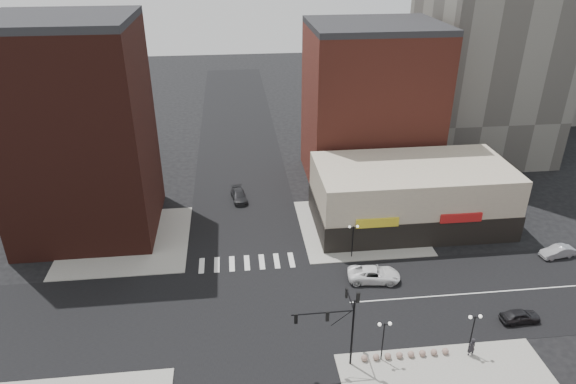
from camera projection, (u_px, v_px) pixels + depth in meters
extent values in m
plane|color=black|center=(251.00, 310.00, 51.10)|extent=(240.00, 240.00, 0.00)
cube|color=black|center=(251.00, 310.00, 51.09)|extent=(200.00, 14.00, 0.02)
cube|color=black|center=(251.00, 310.00, 51.09)|extent=(14.00, 200.00, 0.02)
cube|color=gray|center=(127.00, 241.00, 62.46)|extent=(15.00, 15.00, 0.12)
cube|color=gray|center=(359.00, 227.00, 65.37)|extent=(15.00, 15.00, 0.12)
cube|color=#3C1913|center=(78.00, 134.00, 59.90)|extent=(16.00, 15.00, 25.00)
cube|color=#3C1913|center=(21.00, 143.00, 75.27)|extent=(20.00, 18.00, 12.00)
cube|color=maroon|center=(370.00, 107.00, 74.14)|extent=(18.00, 15.00, 22.00)
cube|color=#BCB095|center=(411.00, 195.00, 64.67)|extent=(24.00, 12.00, 8.00)
cube|color=black|center=(409.00, 211.00, 65.72)|extent=(24.20, 12.20, 3.40)
cylinder|color=black|center=(352.00, 334.00, 43.07)|extent=(0.18, 0.18, 7.00)
cylinder|color=black|center=(323.00, 313.00, 41.68)|extent=(5.20, 0.11, 0.11)
cylinder|color=black|center=(342.00, 318.00, 42.16)|extent=(1.72, 0.06, 1.46)
cylinder|color=black|center=(350.00, 299.00, 43.27)|extent=(0.11, 3.00, 0.11)
cube|color=black|center=(296.00, 319.00, 41.64)|extent=(0.28, 0.18, 0.95)
sphere|color=red|center=(296.00, 316.00, 41.50)|extent=(0.16, 0.16, 0.16)
cube|color=black|center=(327.00, 316.00, 41.90)|extent=(0.28, 0.18, 0.95)
sphere|color=red|center=(328.00, 313.00, 41.76)|extent=(0.16, 0.16, 0.16)
cube|color=black|center=(347.00, 293.00, 44.60)|extent=(0.18, 0.28, 0.95)
sphere|color=red|center=(347.00, 290.00, 44.46)|extent=(0.16, 0.16, 0.16)
cube|color=black|center=(358.00, 298.00, 41.37)|extent=(0.28, 0.18, 0.95)
sphere|color=red|center=(358.00, 295.00, 41.24)|extent=(0.16, 0.16, 0.16)
cylinder|color=black|center=(383.00, 342.00, 44.16)|extent=(0.11, 0.11, 4.00)
cylinder|color=black|center=(385.00, 325.00, 43.29)|extent=(0.90, 0.06, 0.06)
sphere|color=white|center=(380.00, 324.00, 43.20)|extent=(0.32, 0.32, 0.32)
sphere|color=white|center=(390.00, 324.00, 43.29)|extent=(0.32, 0.32, 0.32)
cylinder|color=black|center=(472.00, 335.00, 44.96)|extent=(0.11, 0.11, 4.00)
cylinder|color=black|center=(475.00, 318.00, 44.10)|extent=(0.90, 0.06, 0.06)
sphere|color=white|center=(470.00, 317.00, 44.01)|extent=(0.32, 0.32, 0.32)
sphere|color=white|center=(480.00, 316.00, 44.10)|extent=(0.32, 0.32, 0.32)
cylinder|color=black|center=(353.00, 242.00, 58.42)|extent=(0.11, 0.11, 4.00)
cylinder|color=black|center=(354.00, 227.00, 57.56)|extent=(0.90, 0.06, 0.06)
sphere|color=white|center=(350.00, 227.00, 57.47)|extent=(0.32, 0.32, 0.32)
sphere|color=white|center=(357.00, 226.00, 57.56)|extent=(0.32, 0.32, 0.32)
sphere|color=#88675E|center=(364.00, 358.00, 44.78)|extent=(0.58, 0.58, 0.58)
sphere|color=#88675E|center=(376.00, 357.00, 44.89)|extent=(0.58, 0.58, 0.58)
sphere|color=#88675E|center=(388.00, 356.00, 44.99)|extent=(0.58, 0.58, 0.58)
sphere|color=#88675E|center=(399.00, 355.00, 45.10)|extent=(0.58, 0.58, 0.58)
sphere|color=#88675E|center=(411.00, 354.00, 45.20)|extent=(0.58, 0.58, 0.58)
sphere|color=#88675E|center=(422.00, 353.00, 45.31)|extent=(0.58, 0.58, 0.58)
sphere|color=#88675E|center=(434.00, 352.00, 45.41)|extent=(0.58, 0.58, 0.58)
sphere|color=#88675E|center=(445.00, 351.00, 45.52)|extent=(0.58, 0.58, 0.58)
imported|color=white|center=(374.00, 274.00, 55.12)|extent=(5.90, 3.29, 1.56)
imported|color=black|center=(520.00, 316.00, 49.33)|extent=(3.86, 1.66, 1.30)
imported|color=#9C9CA1|center=(558.00, 252.00, 59.21)|extent=(4.20, 1.96, 1.33)
imported|color=black|center=(239.00, 196.00, 71.70)|extent=(2.53, 4.91, 1.36)
imported|color=black|center=(472.00, 347.00, 45.09)|extent=(0.73, 0.51, 1.91)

